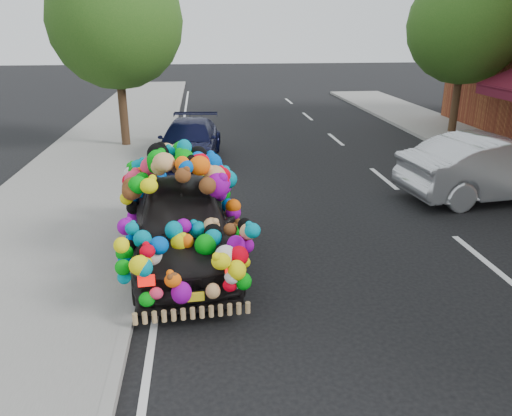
{
  "coord_description": "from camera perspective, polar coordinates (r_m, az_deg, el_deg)",
  "views": [
    {
      "loc": [
        -1.25,
        -7.48,
        3.86
      ],
      "look_at": [
        -0.37,
        0.49,
        0.94
      ],
      "focal_mm": 35.0,
      "sensor_mm": 36.0,
      "label": 1
    }
  ],
  "objects": [
    {
      "name": "ground",
      "position": [
        8.51,
        2.88,
        -7.0
      ],
      "size": [
        100.0,
        100.0,
        0.0
      ],
      "primitive_type": "plane",
      "color": "black",
      "rests_on": "ground"
    },
    {
      "name": "silver_hatchback",
      "position": [
        13.06,
        25.87,
        4.21
      ],
      "size": [
        4.73,
        2.14,
        1.51
      ],
      "primitive_type": "imported",
      "rotation": [
        0.0,
        0.0,
        1.69
      ],
      "color": "#AFB2B7",
      "rests_on": "ground"
    },
    {
      "name": "tree_near_sidewalk",
      "position": [
        17.17,
        -15.79,
        19.85
      ],
      "size": [
        4.2,
        4.2,
        6.13
      ],
      "color": "#332114",
      "rests_on": "ground"
    },
    {
      "name": "plush_art_car",
      "position": [
        8.47,
        -8.53,
        0.39
      ],
      "size": [
        2.37,
        4.5,
        2.06
      ],
      "rotation": [
        0.0,
        0.0,
        0.08
      ],
      "color": "black",
      "rests_on": "ground"
    },
    {
      "name": "lane_markings",
      "position": [
        9.72,
        24.43,
        -5.29
      ],
      "size": [
        6.0,
        50.0,
        0.01
      ],
      "primitive_type": null,
      "color": "silver",
      "rests_on": "ground"
    },
    {
      "name": "tree_far_b",
      "position": [
        19.78,
        22.85,
        18.64
      ],
      "size": [
        4.0,
        4.0,
        5.9
      ],
      "color": "#332114",
      "rests_on": "ground"
    },
    {
      "name": "sidewalk",
      "position": [
        8.93,
        -25.77,
        -7.35
      ],
      "size": [
        4.0,
        60.0,
        0.12
      ],
      "primitive_type": "cube",
      "color": "gray",
      "rests_on": "ground"
    },
    {
      "name": "navy_sedan",
      "position": [
        15.22,
        -7.64,
        7.5
      ],
      "size": [
        2.14,
        4.38,
        1.23
      ],
      "primitive_type": "imported",
      "rotation": [
        0.0,
        0.0,
        -0.1
      ],
      "color": "black",
      "rests_on": "ground"
    },
    {
      "name": "kerb",
      "position": [
        8.46,
        -13.16,
        -7.23
      ],
      "size": [
        0.15,
        60.0,
        0.13
      ],
      "primitive_type": "cube",
      "color": "gray",
      "rests_on": "ground"
    }
  ]
}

